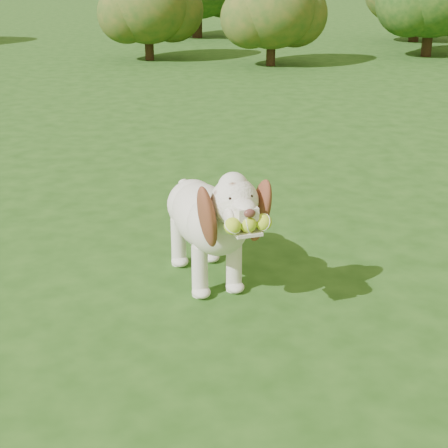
{
  "coord_description": "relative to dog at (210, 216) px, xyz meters",
  "views": [
    {
      "loc": [
        0.33,
        -3.18,
        1.68
      ],
      "look_at": [
        0.47,
        -0.0,
        0.44
      ],
      "focal_mm": 55.0,
      "sensor_mm": 36.0,
      "label": 1
    }
  ],
  "objects": [
    {
      "name": "shrub_b",
      "position": [
        -0.83,
        8.76,
        0.5
      ],
      "size": [
        1.46,
        1.46,
        1.52
      ],
      "color": "#382314",
      "rests_on": "ground"
    },
    {
      "name": "ground",
      "position": [
        -0.41,
        -0.22,
        -0.4
      ],
      "size": [
        80.0,
        80.0,
        0.0
      ],
      "primitive_type": "plane",
      "color": "#1E4413",
      "rests_on": "ground"
    },
    {
      "name": "shrub_c",
      "position": [
        1.2,
        8.02,
        0.48
      ],
      "size": [
        1.44,
        1.44,
        1.49
      ],
      "color": "#382314",
      "rests_on": "ground"
    },
    {
      "name": "dog",
      "position": [
        0.0,
        0.0,
        0.0
      ],
      "size": [
        0.59,
        1.13,
        0.74
      ],
      "rotation": [
        0.0,
        0.0,
        0.29
      ],
      "color": "white",
      "rests_on": "ground"
    }
  ]
}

